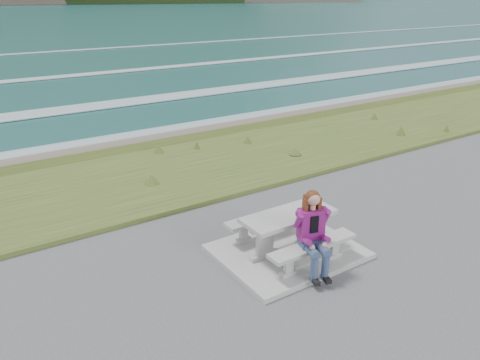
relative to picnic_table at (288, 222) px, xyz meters
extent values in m
cube|color=#A4A49F|center=(0.00, 0.00, -0.63)|extent=(2.60, 2.10, 0.10)
cube|color=#A4A49F|center=(-0.54, 0.00, -0.54)|extent=(0.62, 0.12, 0.08)
cube|color=#A4A49F|center=(-0.54, 0.00, -0.25)|extent=(0.34, 0.09, 0.51)
cube|color=#A4A49F|center=(-0.54, 0.00, 0.05)|extent=(0.62, 0.12, 0.08)
cube|color=#A4A49F|center=(0.54, 0.00, -0.54)|extent=(0.62, 0.12, 0.08)
cube|color=#A4A49F|center=(0.54, 0.00, -0.25)|extent=(0.34, 0.09, 0.51)
cube|color=#A4A49F|center=(0.54, 0.00, 0.05)|extent=(0.62, 0.12, 0.08)
cube|color=#A4A49F|center=(0.00, 0.00, 0.13)|extent=(1.80, 0.75, 0.08)
cube|color=#A4A49F|center=(-0.54, -0.70, -0.54)|extent=(0.30, 0.12, 0.08)
cube|color=#A4A49F|center=(-0.54, -0.70, -0.39)|extent=(0.17, 0.09, 0.22)
cube|color=#A4A49F|center=(-0.54, -0.70, -0.24)|extent=(0.30, 0.12, 0.08)
cube|color=#A4A49F|center=(0.54, -0.70, -0.54)|extent=(0.30, 0.12, 0.08)
cube|color=#A4A49F|center=(0.54, -0.70, -0.39)|extent=(0.17, 0.09, 0.22)
cube|color=#A4A49F|center=(0.54, -0.70, -0.24)|extent=(0.30, 0.12, 0.08)
cube|color=#A4A49F|center=(0.00, -0.70, -0.17)|extent=(1.80, 0.35, 0.07)
cube|color=#A4A49F|center=(-0.54, 0.70, -0.54)|extent=(0.30, 0.12, 0.08)
cube|color=#A4A49F|center=(-0.54, 0.70, -0.39)|extent=(0.17, 0.09, 0.22)
cube|color=#A4A49F|center=(-0.54, 0.70, -0.24)|extent=(0.30, 0.12, 0.08)
cube|color=#A4A49F|center=(0.54, 0.70, -0.54)|extent=(0.30, 0.12, 0.08)
cube|color=#A4A49F|center=(0.54, 0.70, -0.39)|extent=(0.17, 0.09, 0.22)
cube|color=#A4A49F|center=(0.54, 0.70, -0.24)|extent=(0.30, 0.12, 0.08)
cube|color=#A4A49F|center=(0.00, 0.70, -0.17)|extent=(1.80, 0.35, 0.07)
cube|color=#31501E|center=(0.00, 5.00, -0.68)|extent=(160.00, 4.50, 0.22)
cube|color=brown|center=(0.00, 7.90, -0.68)|extent=(160.00, 0.80, 2.20)
cube|color=white|center=(0.00, 14.00, -2.42)|extent=(220.00, 3.00, 0.06)
cube|color=white|center=(0.00, 22.00, -2.42)|extent=(220.00, 2.00, 0.06)
cube|color=white|center=(0.00, 34.00, -2.42)|extent=(220.00, 1.40, 0.06)
cube|color=navy|center=(-0.13, -0.92, -0.30)|extent=(0.59, 0.83, 0.57)
cube|color=#82166C|center=(-0.06, -0.68, 0.27)|extent=(0.49, 0.36, 0.56)
sphere|color=#DBA088|center=(-0.07, -0.70, 0.76)|extent=(0.24, 0.24, 0.24)
sphere|color=#522F12|center=(-0.06, -0.68, 0.77)|extent=(0.26, 0.26, 0.26)
camera|label=1|loc=(-5.03, -6.03, 4.00)|focal=35.00mm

